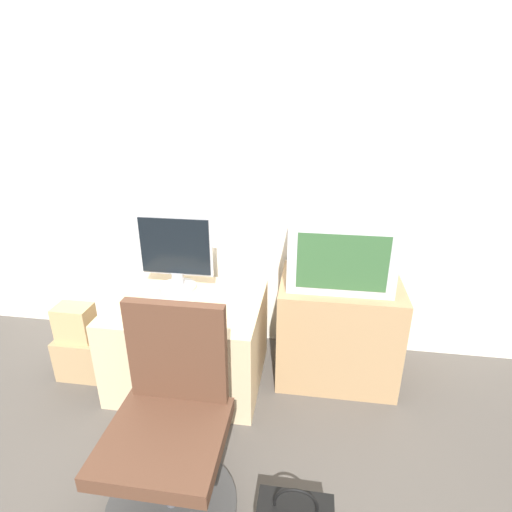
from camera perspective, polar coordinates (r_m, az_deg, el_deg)
The scene contains 11 objects.
ground_plane at distance 2.28m, azimuth -10.93°, elevation -29.29°, with size 12.00×12.00×0.00m, color #4C4742.
wall_back at distance 2.74m, azimuth -3.90°, elevation 12.39°, with size 4.40×0.05×2.60m.
desk at distance 2.67m, azimuth -9.45°, elevation -11.82°, with size 0.92×0.73×0.58m.
side_stand at distance 2.71m, azimuth 11.51°, elevation -10.03°, with size 0.75×0.57×0.68m.
main_monitor at distance 2.59m, azimuth -11.39°, elevation 0.31°, with size 0.48×0.23×0.49m.
keyboard at distance 2.48m, azimuth -12.75°, elevation -6.91°, with size 0.32×0.12×0.01m.
mouse at distance 2.42m, azimuth -7.74°, elevation -7.17°, with size 0.05×0.04×0.02m.
crt_tv at distance 2.49m, azimuth 11.97°, elevation 1.12°, with size 0.62×0.47×0.43m.
office_chair at distance 1.95m, azimuth -12.16°, elevation -23.59°, with size 0.60×0.60×0.95m.
cardboard_box_lower at distance 2.98m, azimuth -23.64°, elevation -12.97°, with size 0.29×0.21×0.29m.
cardboard_box_upper at distance 2.84m, azimuth -24.45°, elevation -8.66°, with size 0.23×0.16×0.23m.
Camera 1 is at (0.58, -1.31, 1.78)m, focal length 28.00 mm.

